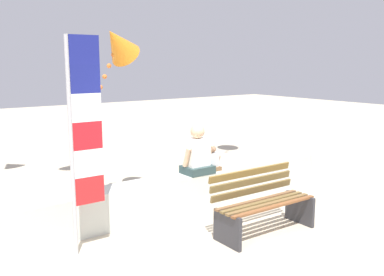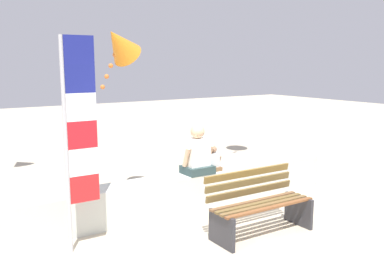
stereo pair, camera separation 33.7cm
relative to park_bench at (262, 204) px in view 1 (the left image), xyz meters
The scene contains 7 objects.
ground_plane 0.64m from the park_bench, 149.74° to the left, with size 40.00×40.00×0.00m, color #BEB096.
seawall_ledge 1.52m from the park_bench, 106.33° to the left, with size 6.10×0.46×0.58m, color beige.
park_bench is the anchor object (origin of this frame).
person_adult 1.50m from the park_bench, 93.95° to the left, with size 0.54×0.39×0.82m.
person_child 1.47m from the park_bench, 81.06° to the left, with size 0.28×0.21×0.43m.
flag_banner 2.70m from the park_bench, 159.64° to the left, with size 0.43×0.05×2.73m.
kite_orange 3.43m from the park_bench, 113.67° to the left, with size 0.90×0.80×1.14m.
Camera 1 is at (-3.82, -4.38, 2.39)m, focal length 40.09 mm.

